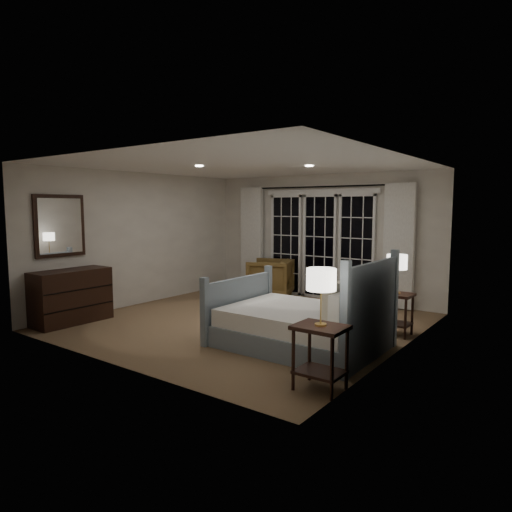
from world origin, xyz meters
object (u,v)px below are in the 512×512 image
Objects in this scene: nightstand_left at (320,347)px; lamp_right at (397,262)px; bed at (303,324)px; nightstand_right at (395,307)px; lamp_left at (321,280)px; armchair at (271,278)px; dresser at (71,296)px.

nightstand_left is 2.51m from lamp_right.
bed is at bearing -120.87° from lamp_right.
nightstand_right is 1.09× the size of lamp_right.
lamp_left is at bearing -52.87° from bed.
bed is 3.71× the size of lamp_right.
nightstand_right is 2.54m from lamp_left.
bed is 3.59× the size of lamp_left.
lamp_right is at bearing 47.58° from armchair.
dresser is (-3.65, -1.09, 0.12)m from bed.
nightstand_left is 0.78× the size of armchair.
bed is 3.11× the size of nightstand_left.
lamp_left is 4.90m from armchair.
lamp_right is at bearing 59.13° from bed.
nightstand_left is at bearing -88.14° from nightstand_right.
lamp_left is 2.43m from lamp_right.
dresser reaches higher than nightstand_right.
nightstand_left is 4.51m from dresser.
nightstand_left is 1.09× the size of nightstand_right.
armchair is at bearing 157.59° from nightstand_right.
lamp_right reaches higher than armchair.
lamp_right is at bearing -175.24° from nightstand_right.
nightstand_left is at bearing 170.54° from lamp_left.
dresser reaches higher than armchair.
nightstand_left is 2.43m from nightstand_right.
nightstand_left reaches higher than nightstand_right.
nightstand_right is 0.51× the size of dresser.
lamp_left is (0.08, -2.43, 0.73)m from nightstand_right.
nightstand_right is 0.71× the size of armchair.
bed is 1.42m from nightstand_left.
nightstand_right is 5.03m from dresser.
lamp_right is (-0.08, 2.43, 0.62)m from nightstand_left.
dresser is (-1.37, -3.65, 0.04)m from armchair.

